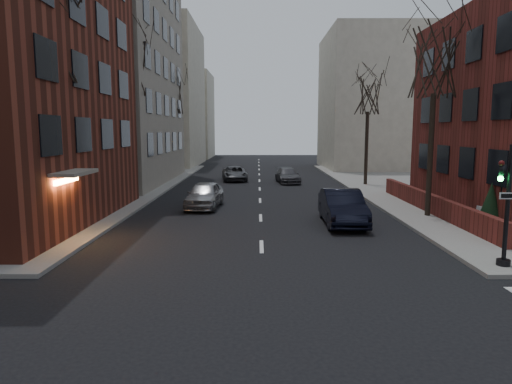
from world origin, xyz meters
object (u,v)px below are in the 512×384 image
Objects in this scene: traffic_signal at (505,213)px; tree_left_b at (130,66)px; tree_left_c at (170,95)px; tree_right_b at (368,93)px; evergreen_shrub at (491,206)px; car_lane_gray at (288,176)px; tree_right_a at (435,62)px; car_lane_silver at (205,195)px; car_lane_far at (235,174)px; streetlamp_far at (180,134)px; tree_left_a at (51,37)px; parked_sedan at (342,207)px; streetlamp_near at (125,136)px; sandwich_board at (482,215)px.

tree_left_b is at bearing 134.54° from traffic_signal.
tree_left_c reaches higher than tree_right_b.
tree_left_b is 5.04× the size of evergreen_shrub.
car_lane_gray is (11.28, -5.80, -7.38)m from tree_left_c.
tree_right_a is 2.12× the size of car_lane_silver.
traffic_signal is 28.92m from car_lane_far.
car_lane_far is at bearing -45.33° from streetlamp_far.
car_lane_silver is 14.30m from car_lane_gray.
tree_left_a reaches higher than traffic_signal.
car_lane_gray is 5.10m from car_lane_far.
tree_left_b is 2.08× the size of parked_sedan.
tree_left_a is 1.06× the size of tree_left_c.
evergreen_shrub is (18.52, -7.45, -3.02)m from streetlamp_near.
streetlamp_near is 1.37× the size of car_lane_silver.
car_lane_gray is 21.17m from evergreen_shrub.
tree_right_b is at bearing 90.00° from tree_right_a.
car_lane_far is (6.52, -3.99, -7.38)m from tree_left_c.
evergreen_shrub is at bearing -66.30° from tree_right_a.
streetlamp_far is at bearing 113.99° from sandwich_board.
streetlamp_near and streetlamp_far have the same top height.
tree_left_c is 10.62m from car_lane_far.
streetlamp_near is 7.01× the size of sandwich_board.
evergreen_shrub is (12.60, -21.47, 0.57)m from car_lane_far.
car_lane_far is at bearing 108.47° from parked_sedan.
tree_right_b is at bearing 30.47° from streetlamp_near.
parked_sedan is (12.20, -5.62, -3.38)m from streetlamp_near.
tree_right_b is at bearing 84.60° from sandwich_board.
tree_right_b is at bearing 18.82° from tree_left_b.
car_lane_far is (1.04, 14.87, -0.13)m from car_lane_silver.
streetlamp_far is at bearing 87.85° from tree_left_b.
tree_right_a is at bearing 113.91° from sandwich_board.
streetlamp_near is at bearing 166.76° from tree_right_a.
parked_sedan is (12.80, 2.38, -7.62)m from tree_left_a.
tree_left_a reaches higher than sandwich_board.
traffic_signal is 24.87m from tree_left_b.
tree_left_a is 1.06× the size of tree_right_a.
tree_left_c is 2.08× the size of car_lane_far.
streetlamp_near is at bearing -90.00° from streetlamp_far.
tree_left_b is 19.35m from tree_right_a.
tree_left_b is 1.72× the size of streetlamp_far.
parked_sedan is 17.89m from car_lane_gray.
tree_left_b reaches higher than tree_right_a.
car_lane_gray is (-6.32, 16.20, -7.38)m from tree_right_a.
tree_left_b is at bearing 143.05° from car_lane_silver.
sandwich_board is at bearing 4.72° from tree_left_a.
tree_right_a is 1.55× the size of streetlamp_far.
tree_left_c reaches higher than streetlamp_far.
traffic_signal is 6.08m from evergreen_shrub.
car_lane_far is at bearing 67.11° from streetlamp_near.
sandwich_board is at bearing -51.67° from tree_left_c.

